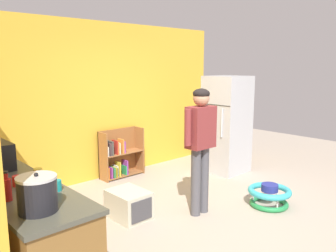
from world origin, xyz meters
TOP-DOWN VIEW (x-y plane):
  - ground_plane at (0.00, 0.00)m, footprint 12.00×12.00m
  - back_wall at (0.00, 2.33)m, footprint 5.20×0.06m
  - kitchen_counter at (-2.20, 0.34)m, footprint 0.65×2.12m
  - refrigerator at (1.85, 1.05)m, footprint 0.73×0.68m
  - bookshelf at (0.18, 2.14)m, footprint 0.80×0.28m
  - standing_person at (0.07, 0.11)m, footprint 0.57×0.22m
  - baby_walker at (0.98, -0.40)m, footprint 0.60×0.60m
  - pet_carrier at (-0.70, 0.65)m, footprint 0.42×0.55m
  - crock_pot at (-2.29, -0.39)m, footprint 0.29×0.29m
  - banana_bunch at (-2.12, 0.08)m, footprint 0.12×0.16m
  - ketchup_bottle at (-2.38, -0.02)m, footprint 0.07×0.07m
  - teal_cup at (-1.99, -0.08)m, footprint 0.08×0.08m
  - red_cup at (-2.20, 0.28)m, footprint 0.08×0.08m
  - yellow_cup at (-1.97, 0.37)m, footprint 0.08×0.08m

SIDE VIEW (x-z plane):
  - ground_plane at x=0.00m, z-range 0.00..0.00m
  - baby_walker at x=0.98m, z-range 0.00..0.32m
  - pet_carrier at x=-0.70m, z-range 0.00..0.36m
  - bookshelf at x=0.18m, z-range -0.05..0.80m
  - kitchen_counter at x=-2.20m, z-range 0.00..0.90m
  - refrigerator at x=1.85m, z-range 0.00..1.78m
  - banana_bunch at x=-2.12m, z-range 0.91..0.95m
  - teal_cup at x=-1.99m, z-range 0.90..0.99m
  - red_cup at x=-2.20m, z-range 0.90..0.99m
  - yellow_cup at x=-1.97m, z-range 0.90..0.99m
  - ketchup_bottle at x=-2.38m, z-range 0.88..1.12m
  - standing_person at x=0.07m, z-range 0.18..1.86m
  - crock_pot at x=-2.29m, z-range 0.89..1.19m
  - back_wall at x=0.00m, z-range 0.00..2.70m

